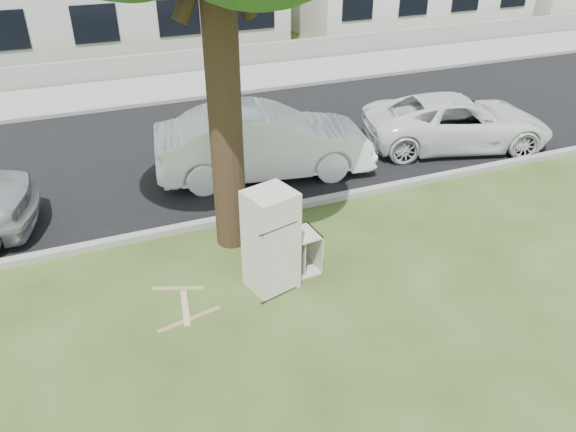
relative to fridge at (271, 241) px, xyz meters
name	(u,v)px	position (x,y,z in m)	size (l,w,h in m)	color
ground	(292,294)	(0.20, -0.34, -0.82)	(120.00, 120.00, 0.00)	#304017
road	(197,149)	(0.20, 5.66, -0.82)	(120.00, 7.00, 0.01)	black
kerb_near	(243,219)	(0.20, 2.11, -0.82)	(120.00, 0.18, 0.12)	gray
kerb_far	(167,103)	(0.20, 9.21, -0.82)	(120.00, 0.18, 0.12)	gray
sidewalk	(158,89)	(0.20, 10.66, -0.82)	(120.00, 2.80, 0.01)	gray
low_wall	(147,65)	(0.20, 12.26, -0.47)	(120.00, 0.15, 0.70)	gray
fridge	(271,241)	(0.00, 0.00, 0.00)	(0.68, 0.63, 1.65)	white
cabinet	(291,255)	(0.40, 0.19, -0.48)	(0.89, 0.55, 0.69)	white
plank_a	(190,319)	(-1.40, -0.35, -0.81)	(0.98, 0.08, 0.02)	#987C49
plank_b	(178,288)	(-1.40, 0.44, -0.81)	(0.81, 0.08, 0.02)	#A08653
plank_c	(185,308)	(-1.40, -0.07, -0.81)	(0.83, 0.09, 0.02)	tan
car_center	(264,142)	(1.25, 3.78, -0.07)	(1.59, 4.57, 1.51)	white
car_right	(457,122)	(6.04, 3.52, -0.21)	(2.03, 4.40, 1.22)	white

